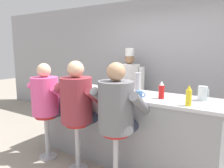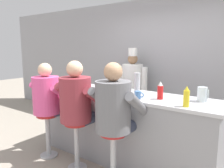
{
  "view_description": "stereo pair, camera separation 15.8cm",
  "coord_description": "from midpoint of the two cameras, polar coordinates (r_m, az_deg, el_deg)",
  "views": [
    {
      "loc": [
        1.57,
        -2.39,
        1.69
      ],
      "look_at": [
        -0.18,
        0.32,
        1.17
      ],
      "focal_mm": 35.0,
      "sensor_mm": 36.0,
      "label": 1
    },
    {
      "loc": [
        1.7,
        -2.3,
        1.69
      ],
      "look_at": [
        -0.18,
        0.32,
        1.17
      ],
      "focal_mm": 35.0,
      "sensor_mm": 36.0,
      "label": 2
    }
  ],
  "objects": [
    {
      "name": "diner_seated_maroon",
      "position": [
        3.04,
        -7.53,
        -4.64
      ],
      "size": [
        0.65,
        0.65,
        1.54
      ],
      "color": "#B2B5BA",
      "rests_on": "ground_plane"
    },
    {
      "name": "cereal_bowl",
      "position": [
        3.24,
        2.07,
        -1.76
      ],
      "size": [
        0.16,
        0.16,
        0.05
      ],
      "color": "#4C7FB7",
      "rests_on": "diner_counter"
    },
    {
      "name": "mustard_bottle_yellow",
      "position": [
        2.6,
        20.53,
        -3.21
      ],
      "size": [
        0.07,
        0.07,
        0.24
      ],
      "color": "yellow",
      "rests_on": "diner_counter"
    },
    {
      "name": "cup_stack_steel",
      "position": [
        3.09,
        8.06,
        0.05
      ],
      "size": [
        0.09,
        0.09,
        0.31
      ],
      "color": "#B7BABF",
      "rests_on": "diner_counter"
    },
    {
      "name": "diner_counter",
      "position": [
        3.37,
        4.28,
        -11.08
      ],
      "size": [
        2.78,
        0.72,
        1.05
      ],
      "color": "gray",
      "rests_on": "ground_plane"
    },
    {
      "name": "diner_seated_pink",
      "position": [
        3.49,
        -15.12,
        -3.48
      ],
      "size": [
        0.61,
        0.6,
        1.48
      ],
      "color": "#B2B5BA",
      "rests_on": "ground_plane"
    },
    {
      "name": "wall_back",
      "position": [
        4.58,
        14.69,
        4.65
      ],
      "size": [
        10.0,
        0.06,
        2.7
      ],
      "color": "#99999E",
      "rests_on": "ground_plane"
    },
    {
      "name": "ketchup_bottle_red",
      "position": [
        2.88,
        14.04,
        -1.76
      ],
      "size": [
        0.07,
        0.07,
        0.23
      ],
      "color": "red",
      "rests_on": "diner_counter"
    },
    {
      "name": "hot_sauce_bottle_orange",
      "position": [
        3.11,
        4.95,
        -1.32
      ],
      "size": [
        0.03,
        0.03,
        0.16
      ],
      "color": "orange",
      "rests_on": "diner_counter"
    },
    {
      "name": "water_pitcher_clear",
      "position": [
        2.93,
        23.94,
        -2.47
      ],
      "size": [
        0.13,
        0.12,
        0.18
      ],
      "color": "silver",
      "rests_on": "diner_counter"
    },
    {
      "name": "cook_in_whites_near",
      "position": [
        4.54,
        6.32,
        -0.4
      ],
      "size": [
        0.67,
        0.43,
        1.7
      ],
      "color": "#232328",
      "rests_on": "ground_plane"
    },
    {
      "name": "coffee_mug_blue",
      "position": [
        2.87,
        8.4,
        -2.82
      ],
      "size": [
        0.13,
        0.08,
        0.1
      ],
      "color": "#4C7AB2",
      "rests_on": "diner_counter"
    },
    {
      "name": "breakfast_plate",
      "position": [
        3.72,
        -9.23,
        -0.63
      ],
      "size": [
        0.24,
        0.24,
        0.05
      ],
      "color": "white",
      "rests_on": "diner_counter"
    },
    {
      "name": "diner_seated_grey",
      "position": [
        2.66,
        2.47,
        -6.56
      ],
      "size": [
        0.66,
        0.65,
        1.54
      ],
      "color": "#B2B5BA",
      "rests_on": "ground_plane"
    }
  ]
}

